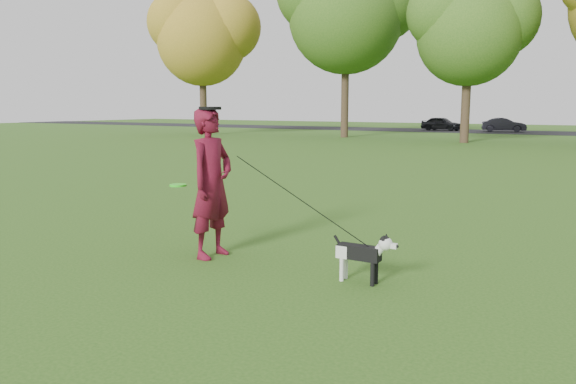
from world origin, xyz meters
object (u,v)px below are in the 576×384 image
Objects in this scene: car_left at (442,124)px; car_mid at (504,125)px; dog at (364,252)px; man at (212,183)px.

car_left reaches higher than car_mid.
dog is 0.24× the size of car_left.
man reaches higher than car_left.
car_left is 1.00× the size of car_mid.
man is at bearing 173.02° from car_mid.
car_left reaches higher than dog.
man is 2.51× the size of dog.
car_mid is (4.86, 0.00, -0.02)m from car_left.
man is at bearing -158.39° from car_left.
car_left is at bearing 104.06° from dog.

